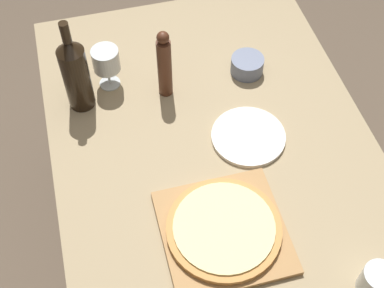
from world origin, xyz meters
name	(u,v)px	position (x,y,z in m)	size (l,w,h in m)	color
ground_plane	(209,252)	(0.00, 0.00, 0.00)	(12.00, 12.00, 0.00)	brown
dining_table	(214,164)	(0.00, 0.00, 0.66)	(0.98, 1.42, 0.75)	#9E8966
cutting_board	(224,232)	(-0.06, -0.29, 0.76)	(0.33, 0.33, 0.02)	#A87A47
pizza	(224,228)	(-0.06, -0.29, 0.78)	(0.31, 0.31, 0.02)	#C68947
wine_bottle	(75,73)	(-0.37, 0.28, 0.89)	(0.08, 0.08, 0.33)	black
pepper_mill	(164,65)	(-0.09, 0.26, 0.87)	(0.05, 0.05, 0.26)	#4C2819
wine_glass	(106,61)	(-0.27, 0.34, 0.86)	(0.09, 0.09, 0.15)	silver
small_bowl	(247,65)	(0.19, 0.28, 0.78)	(0.11, 0.11, 0.06)	slate
drinking_tumbler	(377,281)	(0.27, -0.53, 0.79)	(0.08, 0.08, 0.09)	silver
dinner_plate	(248,136)	(0.11, 0.01, 0.76)	(0.23, 0.23, 0.01)	silver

